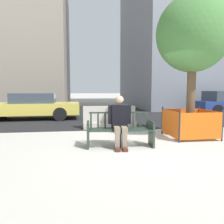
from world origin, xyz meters
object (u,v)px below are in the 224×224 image
object	(u,v)px
car_taxi_near	(31,106)
jersey_barrier_centre	(109,119)
seated_person	(120,120)
street_tree	(193,35)
street_bench	(120,131)
construction_fence	(190,123)

from	to	relation	value
car_taxi_near	jersey_barrier_centre	bearing A→B (deg)	-40.28
seated_person	car_taxi_near	size ratio (longest dim) A/B	0.27
street_tree	car_taxi_near	bearing A→B (deg)	139.06
street_bench	street_tree	xyz separation A→B (m)	(2.34, 0.81, 2.70)
street_bench	seated_person	world-z (taller)	seated_person
seated_person	construction_fence	world-z (taller)	seated_person
construction_fence	car_taxi_near	distance (m)	7.69
street_bench	seated_person	distance (m)	0.30
street_bench	street_tree	world-z (taller)	street_tree
street_bench	jersey_barrier_centre	size ratio (longest dim) A/B	0.85
seated_person	car_taxi_near	world-z (taller)	seated_person
jersey_barrier_centre	car_taxi_near	distance (m)	4.66
car_taxi_near	street_bench	bearing A→B (deg)	-59.34
street_bench	construction_fence	xyz separation A→B (m)	(2.34, 0.81, 0.05)
street_bench	street_tree	distance (m)	3.66
seated_person	jersey_barrier_centre	bearing A→B (deg)	88.10
street_tree	car_taxi_near	size ratio (longest dim) A/B	0.88
street_bench	construction_fence	bearing A→B (deg)	19.06
street_bench	construction_fence	size ratio (longest dim) A/B	1.29
street_bench	seated_person	size ratio (longest dim) A/B	1.31
seated_person	construction_fence	xyz separation A→B (m)	(2.36, 0.86, -0.24)
street_tree	car_taxi_near	world-z (taller)	street_tree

